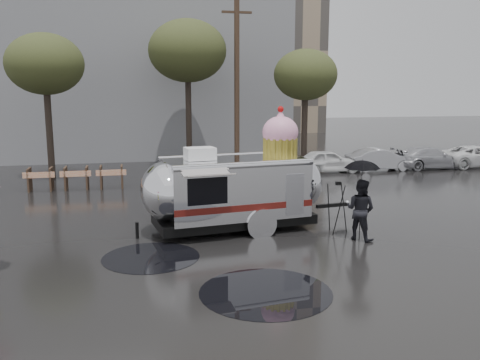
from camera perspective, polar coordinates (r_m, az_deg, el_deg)
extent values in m
plane|color=black|center=(14.07, 1.35, -7.91)|extent=(120.00, 120.00, 0.00)
cylinder|color=black|center=(17.59, 2.30, -4.17)|extent=(2.44, 2.44, 0.01)
cylinder|color=black|center=(11.35, 2.89, -12.46)|extent=(2.92, 2.92, 0.01)
cylinder|color=black|center=(13.72, -9.97, -8.53)|extent=(2.56, 2.56, 0.01)
cube|color=slate|center=(37.07, -13.82, 13.23)|extent=(22.00, 12.00, 13.00)
cylinder|color=#473323|center=(27.58, -0.35, 10.49)|extent=(0.28, 0.28, 9.00)
cube|color=#473323|center=(27.86, -0.36, 18.33)|extent=(1.60, 0.12, 0.12)
cylinder|color=#382D26|center=(26.33, -20.70, 6.42)|extent=(0.32, 0.32, 5.85)
ellipsoid|color=#343D1D|center=(26.31, -21.06, 12.07)|extent=(3.64, 3.64, 2.86)
cylinder|color=#382D26|center=(28.19, -5.80, 8.14)|extent=(0.32, 0.32, 6.75)
ellipsoid|color=#343D1D|center=(28.24, -5.92, 14.24)|extent=(4.20, 4.20, 3.30)
cylinder|color=#382D26|center=(27.61, 7.26, 6.67)|extent=(0.32, 0.32, 5.40)
ellipsoid|color=#343D1D|center=(27.56, 7.37, 11.65)|extent=(3.36, 3.36, 2.64)
cube|color=#473323|center=(23.73, -22.56, 0.04)|extent=(0.08, 0.80, 1.00)
cube|color=#473323|center=(23.58, -20.41, 0.12)|extent=(0.08, 0.80, 1.00)
cube|color=#E5590C|center=(23.24, -21.68, 0.52)|extent=(1.30, 0.04, 0.25)
cube|color=#473323|center=(23.50, -18.97, 0.17)|extent=(0.08, 0.80, 1.00)
cube|color=#473323|center=(23.41, -16.78, 0.26)|extent=(0.08, 0.80, 1.00)
cube|color=#E5590C|center=(23.04, -18.00, 0.67)|extent=(1.30, 0.04, 0.25)
cube|color=#473323|center=(23.36, -15.32, 0.31)|extent=(0.08, 0.80, 1.00)
cube|color=#473323|center=(23.33, -13.11, 0.39)|extent=(0.08, 0.80, 1.00)
cube|color=#E5590C|center=(22.93, -14.27, 0.81)|extent=(1.30, 0.04, 0.25)
imported|color=silver|center=(27.22, 9.85, 2.32)|extent=(4.00, 1.80, 1.40)
imported|color=#B2B2B7|center=(28.48, 15.46, 2.44)|extent=(4.00, 1.80, 1.40)
imported|color=#B2B2B7|center=(29.97, 20.57, 2.57)|extent=(4.20, 1.80, 1.44)
imported|color=silver|center=(31.69, 25.15, 2.69)|extent=(4.40, 1.90, 1.50)
cube|color=silver|center=(15.83, -0.71, -0.72)|extent=(4.57, 2.81, 1.76)
ellipsoid|color=silver|center=(16.65, 6.31, -0.24)|extent=(1.76, 2.43, 1.76)
ellipsoid|color=silver|center=(15.28, -8.36, -1.24)|extent=(1.76, 2.43, 1.76)
cube|color=black|center=(16.06, -0.70, -4.33)|extent=(5.12, 2.60, 0.29)
cylinder|color=black|center=(15.32, 2.28, -5.06)|extent=(0.71, 0.31, 0.69)
cylinder|color=black|center=(17.14, -0.26, -3.39)|extent=(0.71, 0.31, 0.69)
cylinder|color=silver|center=(15.18, 2.48, -5.01)|extent=(0.94, 0.22, 0.94)
cube|color=black|center=(17.47, 10.30, -2.80)|extent=(1.18, 0.28, 0.12)
sphere|color=silver|center=(17.76, 11.95, -2.49)|extent=(0.18, 0.18, 0.16)
cylinder|color=black|center=(15.39, -11.48, -5.56)|extent=(0.11, 0.11, 0.49)
cube|color=#531410|center=(14.90, 0.72, -3.16)|extent=(4.27, 0.61, 0.20)
cube|color=#531410|center=(16.96, -1.95, -1.51)|extent=(4.27, 0.61, 0.20)
cube|color=black|center=(14.39, -3.64, -1.26)|extent=(1.17, 0.19, 0.78)
cube|color=#B2AAA4|center=(14.08, -3.40, 0.51)|extent=(1.42, 0.67, 0.14)
cube|color=silver|center=(15.43, 6.20, -1.63)|extent=(0.59, 0.11, 1.27)
cube|color=white|center=(15.35, -4.52, 2.97)|extent=(0.96, 0.75, 0.37)
cylinder|color=gold|center=(16.23, 4.52, 3.71)|extent=(1.15, 1.15, 0.59)
ellipsoid|color=#FFABCD|center=(16.18, 4.55, 5.37)|extent=(1.28, 1.28, 1.02)
cone|color=#FFABCD|center=(16.15, 4.57, 7.17)|extent=(0.55, 0.55, 0.39)
sphere|color=red|center=(16.14, 4.59, 7.93)|extent=(0.22, 0.22, 0.20)
imported|color=black|center=(15.22, 13.36, -3.26)|extent=(0.92, 0.97, 1.80)
imported|color=black|center=(15.01, 13.53, 0.72)|extent=(1.24, 1.24, 0.85)
cylinder|color=black|center=(15.24, 13.35, -3.54)|extent=(0.02, 0.02, 1.65)
cylinder|color=black|center=(16.05, 11.58, -3.01)|extent=(0.13, 0.34, 1.54)
cylinder|color=black|center=(15.96, 9.93, -3.04)|extent=(0.24, 0.28, 1.54)
cylinder|color=black|center=(15.62, 11.06, -3.37)|extent=(0.35, 0.09, 1.54)
cube|color=black|center=(15.71, 10.95, -0.36)|extent=(0.16, 0.14, 0.11)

